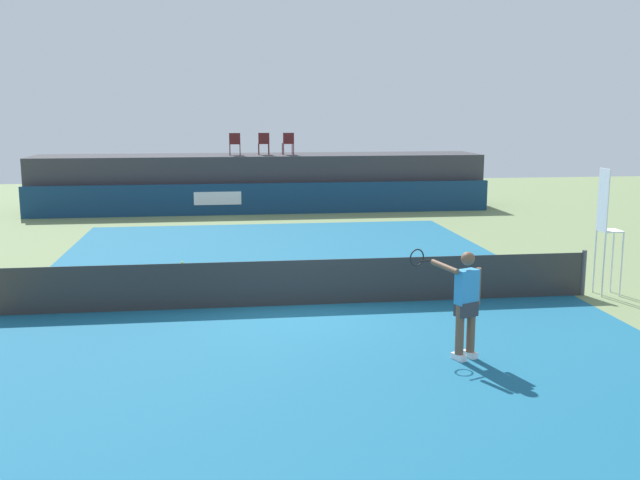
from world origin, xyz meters
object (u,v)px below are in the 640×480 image
object	(u,v)px
tennis_player	(465,301)
spectator_chair_left	(264,143)
tennis_ball	(182,263)
spectator_chair_far_left	(235,143)
spectator_chair_center	(288,143)
umpire_chair	(606,223)
net_post_far	(583,273)

from	to	relation	value
tennis_player	spectator_chair_left	bearing A→B (deg)	96.58
tennis_player	tennis_ball	bearing A→B (deg)	121.37
spectator_chair_far_left	spectator_chair_left	xyz separation A→B (m)	(1.16, 0.07, 0.00)
spectator_chair_far_left	spectator_chair_center	bearing A→B (deg)	-0.24
spectator_chair_left	umpire_chair	xyz separation A→B (m)	(6.50, -15.01, -1.11)
spectator_chair_left	spectator_chair_center	bearing A→B (deg)	-4.50
spectator_chair_left	spectator_chair_center	size ratio (longest dim) A/B	1.00
spectator_chair_center	umpire_chair	bearing A→B (deg)	-69.71
tennis_player	tennis_ball	xyz separation A→B (m)	(-4.92, 8.07, -0.92)
spectator_chair_center	tennis_player	xyz separation A→B (m)	(1.17, -18.55, -1.73)
net_post_far	tennis_player	bearing A→B (deg)	-137.31
net_post_far	tennis_ball	distance (m)	9.90
spectator_chair_left	spectator_chair_center	xyz separation A→B (m)	(0.98, -0.08, 0.00)
spectator_chair_far_left	spectator_chair_center	world-z (taller)	same
tennis_ball	tennis_player	bearing A→B (deg)	-58.63
spectator_chair_left	tennis_player	size ratio (longest dim) A/B	0.50
spectator_chair_far_left	tennis_player	xyz separation A→B (m)	(3.31, -18.56, -1.73)
spectator_chair_left	tennis_ball	world-z (taller)	spectator_chair_left
spectator_chair_left	umpire_chair	size ratio (longest dim) A/B	0.32
umpire_chair	net_post_far	world-z (taller)	umpire_chair
spectator_chair_far_left	tennis_player	size ratio (longest dim) A/B	0.50
spectator_chair_far_left	tennis_ball	world-z (taller)	spectator_chair_far_left
umpire_chair	net_post_far	size ratio (longest dim) A/B	2.76
net_post_far	tennis_ball	xyz separation A→B (m)	(-8.83, 4.46, -0.46)
spectator_chair_center	umpire_chair	size ratio (longest dim) A/B	0.32
umpire_chair	tennis_ball	size ratio (longest dim) A/B	40.59
umpire_chair	spectator_chair_left	bearing A→B (deg)	113.41
tennis_player	net_post_far	bearing A→B (deg)	42.69
net_post_far	tennis_player	xyz separation A→B (m)	(-3.91, -3.61, 0.46)
spectator_chair_left	tennis_player	xyz separation A→B (m)	(2.15, -18.62, -1.73)
spectator_chair_left	umpire_chair	world-z (taller)	spectator_chair_left
spectator_chair_left	tennis_player	bearing A→B (deg)	-83.42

